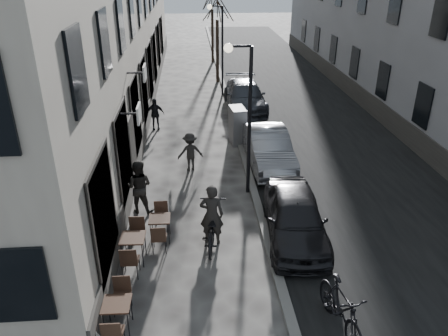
{
  "coord_description": "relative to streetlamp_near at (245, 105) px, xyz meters",
  "views": [
    {
      "loc": [
        -1.85,
        -7.29,
        7.41
      ],
      "look_at": [
        -0.97,
        4.26,
        1.8
      ],
      "focal_mm": 35.0,
      "sensor_mm": 36.0,
      "label": 1
    }
  ],
  "objects": [
    {
      "name": "ground",
      "position": [
        0.17,
        -6.0,
        -3.16
      ],
      "size": [
        120.0,
        120.0,
        0.0
      ],
      "primitive_type": "plane",
      "color": "#34312F",
      "rests_on": "ground"
    },
    {
      "name": "bistro_set_a",
      "position": [
        -3.43,
        -6.0,
        -2.71
      ],
      "size": [
        0.61,
        1.48,
        0.87
      ],
      "rotation": [
        0.0,
        0.0,
        -0.02
      ],
      "color": "#331F16",
      "rests_on": "ground"
    },
    {
      "name": "road",
      "position": [
        4.02,
        10.0,
        -3.16
      ],
      "size": [
        7.3,
        60.0,
        0.0
      ],
      "primitive_type": "cube",
      "color": "black",
      "rests_on": "ground"
    },
    {
      "name": "bistro_set_b",
      "position": [
        -3.35,
        -3.62,
        -2.68
      ],
      "size": [
        0.67,
        1.59,
        0.93
      ],
      "rotation": [
        0.0,
        0.0,
        -0.04
      ],
      "color": "#331F16",
      "rests_on": "ground"
    },
    {
      "name": "car_near",
      "position": [
        1.17,
        -2.83,
        -2.46
      ],
      "size": [
        1.98,
        4.21,
        1.39
      ],
      "primitive_type": "imported",
      "rotation": [
        0.0,
        0.0,
        -0.08
      ],
      "color": "black",
      "rests_on": "ground"
    },
    {
      "name": "car_far",
      "position": [
        1.17,
        9.21,
        -2.44
      ],
      "size": [
        2.02,
        4.95,
        1.44
      ],
      "primitive_type": "imported",
      "rotation": [
        0.0,
        0.0,
        0.0
      ],
      "color": "#34373D",
      "rests_on": "ground"
    },
    {
      "name": "kerb",
      "position": [
        0.37,
        10.0,
        -3.1
      ],
      "size": [
        0.25,
        60.0,
        0.12
      ],
      "primitive_type": "cube",
      "color": "slate",
      "rests_on": "ground"
    },
    {
      "name": "sign_board",
      "position": [
        -3.84,
        -6.38,
        -2.75
      ],
      "size": [
        0.53,
        0.65,
        1.02
      ],
      "rotation": [
        0.0,
        0.0,
        0.35
      ],
      "color": "black",
      "rests_on": "ground"
    },
    {
      "name": "pedestrian_far",
      "position": [
        -3.43,
        6.48,
        -2.41
      ],
      "size": [
        0.92,
        0.48,
        1.5
      ],
      "primitive_type": "imported",
      "rotation": [
        0.0,
        0.0,
        0.14
      ],
      "color": "black",
      "rests_on": "ground"
    },
    {
      "name": "tree_near",
      "position": [
        0.07,
        15.0,
        1.5
      ],
      "size": [
        2.4,
        2.4,
        5.7
      ],
      "color": "black",
      "rests_on": "ground"
    },
    {
      "name": "moped",
      "position": [
        1.37,
        -6.39,
        -2.55
      ],
      "size": [
        0.87,
        2.1,
        1.22
      ],
      "primitive_type": "imported",
      "rotation": [
        0.0,
        0.0,
        0.15
      ],
      "color": "black",
      "rests_on": "ground"
    },
    {
      "name": "bistro_set_c",
      "position": [
        -2.7,
        -2.66,
        -2.71
      ],
      "size": [
        0.6,
        1.47,
        0.87
      ],
      "rotation": [
        0.0,
        0.0,
        0.0
      ],
      "color": "#331F16",
      "rests_on": "ground"
    },
    {
      "name": "utility_cabinet",
      "position": [
        0.27,
        4.5,
        -2.36
      ],
      "size": [
        0.71,
        1.13,
        1.6
      ],
      "primitive_type": "cube",
      "rotation": [
        0.0,
        0.0,
        0.12
      ],
      "color": "slate",
      "rests_on": "ground"
    },
    {
      "name": "car_mid",
      "position": [
        1.24,
        2.17,
        -2.45
      ],
      "size": [
        1.64,
        4.35,
        1.42
      ],
      "primitive_type": "imported",
      "rotation": [
        0.0,
        0.0,
        0.03
      ],
      "color": "gray",
      "rests_on": "ground"
    },
    {
      "name": "streetlamp_far",
      "position": [
        0.0,
        12.0,
        0.0
      ],
      "size": [
        0.9,
        0.28,
        5.09
      ],
      "color": "black",
      "rests_on": "ground"
    },
    {
      "name": "streetlamp_near",
      "position": [
        0.0,
        0.0,
        0.0
      ],
      "size": [
        0.9,
        0.28,
        5.09
      ],
      "color": "black",
      "rests_on": "ground"
    },
    {
      "name": "bicycle",
      "position": [
        -1.23,
        -2.89,
        -2.59
      ],
      "size": [
        1.01,
        2.23,
        1.13
      ],
      "primitive_type": "imported",
      "rotation": [
        0.0,
        0.0,
        3.02
      ],
      "color": "black",
      "rests_on": "ground"
    },
    {
      "name": "pedestrian_mid",
      "position": [
        -1.8,
        1.93,
        -2.41
      ],
      "size": [
        1.05,
        0.72,
        1.5
      ],
      "primitive_type": "imported",
      "rotation": [
        0.0,
        0.0,
        3.32
      ],
      "color": "black",
      "rests_on": "ground"
    },
    {
      "name": "pedestrian_near",
      "position": [
        -3.43,
        -1.0,
        -2.27
      ],
      "size": [
        1.0,
        0.85,
        1.78
      ],
      "primitive_type": "imported",
      "rotation": [
        0.0,
        0.0,
        2.91
      ],
      "color": "black",
      "rests_on": "ground"
    },
    {
      "name": "cyclist_rider",
      "position": [
        -1.23,
        -2.89,
        -2.24
      ],
      "size": [
        0.72,
        0.52,
        1.85
      ],
      "primitive_type": "imported",
      "rotation": [
        0.0,
        0.0,
        3.02
      ],
      "color": "black",
      "rests_on": "ground"
    }
  ]
}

